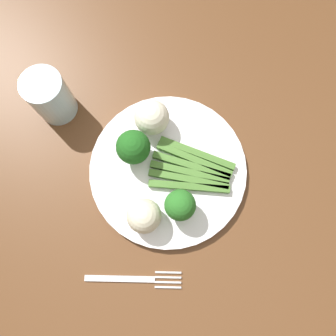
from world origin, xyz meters
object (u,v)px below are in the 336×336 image
broccoli_near_center (133,147)px  fork (135,279)px  cauliflower_right (144,216)px  water_glass (50,97)px  broccoli_back (180,208)px  dining_table (191,214)px  asparagus_bundle (191,170)px  cauliflower_front (152,118)px  plate (168,170)px

broccoli_near_center → fork: size_ratio=0.44×
cauliflower_right → water_glass: (-0.21, -0.18, 0.00)m
broccoli_back → broccoli_near_center: bearing=-140.3°
dining_table → broccoli_near_center: (-0.09, -0.11, 0.15)m
broccoli_near_center → broccoli_back: 0.13m
broccoli_back → fork: bearing=-31.3°
asparagus_bundle → broccoli_back: bearing=88.4°
broccoli_back → cauliflower_right: size_ratio=1.10×
broccoli_near_center → cauliflower_right: 0.12m
cauliflower_front → water_glass: water_glass is taller
cauliflower_right → water_glass: 0.27m
broccoli_back → cauliflower_right: (0.01, -0.06, -0.01)m
plate → fork: (0.19, -0.05, -0.01)m
broccoli_near_center → cauliflower_front: bearing=155.1°
broccoli_back → cauliflower_front: 0.17m
plate → broccoli_near_center: bearing=-112.6°
plate → cauliflower_front: size_ratio=4.52×
cauliflower_right → fork: (0.10, -0.01, -0.04)m
plate → water_glass: water_glass is taller
broccoli_near_center → water_glass: water_glass is taller
asparagus_bundle → broccoli_near_center: (-0.03, -0.10, 0.04)m
cauliflower_front → asparagus_bundle: bearing=40.8°
dining_table → broccoli_near_center: broccoli_near_center is taller
broccoli_back → cauliflower_front: broccoli_back is taller
plate → cauliflower_front: cauliflower_front is taller
dining_table → broccoli_near_center: 0.21m
asparagus_bundle → cauliflower_front: size_ratio=2.45×
cauliflower_front → water_glass: 0.19m
broccoli_near_center → broccoli_back: (0.10, 0.08, -0.00)m
broccoli_near_center → plate: bearing=67.4°
broccoli_back → cauliflower_front: size_ratio=1.02×
dining_table → cauliflower_right: bearing=-77.7°
fork → dining_table: bearing=49.6°
cauliflower_front → fork: size_ratio=0.38×
asparagus_bundle → fork: size_ratio=0.93×
fork → water_glass: size_ratio=1.70×
fork → water_glass: 0.35m
asparagus_bundle → cauliflower_right: bearing=61.3°
asparagus_bundle → cauliflower_right: cauliflower_right is taller
broccoli_near_center → fork: (0.22, 0.01, -0.05)m
cauliflower_right → water_glass: bearing=-138.7°
dining_table → plate: size_ratio=4.33×
broccoli_back → cauliflower_front: (-0.16, -0.06, -0.01)m
broccoli_near_center → cauliflower_right: broccoli_near_center is taller
water_glass → plate: bearing=61.8°
cauliflower_front → fork: cauliflower_front is taller
cauliflower_right → cauliflower_front: 0.17m
asparagus_bundle → broccoli_back: (0.07, -0.02, 0.03)m
asparagus_bundle → broccoli_near_center: bearing=-1.4°
plate → cauliflower_front: 0.10m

